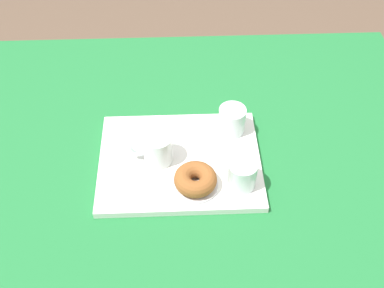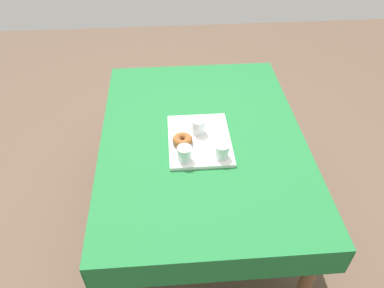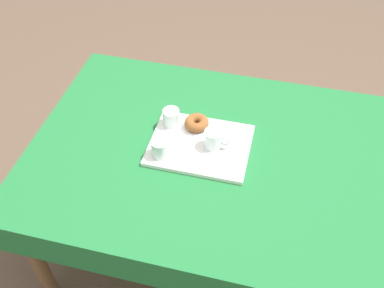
% 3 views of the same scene
% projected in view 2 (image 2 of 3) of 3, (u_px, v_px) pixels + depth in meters
% --- Properties ---
extents(ground_plane, '(6.00, 6.00, 0.00)m').
position_uv_depth(ground_plane, '(200.00, 218.00, 2.47)').
color(ground_plane, brown).
extents(dining_table, '(1.49, 1.09, 0.72)m').
position_uv_depth(dining_table, '(202.00, 148.00, 2.04)').
color(dining_table, '#1E6B33').
rests_on(dining_table, ground).
extents(serving_tray, '(0.41, 0.32, 0.02)m').
position_uv_depth(serving_tray, '(199.00, 140.00, 1.95)').
color(serving_tray, white).
rests_on(serving_tray, dining_table).
extents(tea_mug_left, '(0.11, 0.07, 0.08)m').
position_uv_depth(tea_mug_left, '(199.00, 126.00, 1.96)').
color(tea_mug_left, silver).
rests_on(tea_mug_left, serving_tray).
extents(water_glass_near, '(0.07, 0.07, 0.08)m').
position_uv_depth(water_glass_near, '(185.00, 154.00, 1.80)').
color(water_glass_near, silver).
rests_on(water_glass_near, serving_tray).
extents(water_glass_far, '(0.07, 0.07, 0.08)m').
position_uv_depth(water_glass_far, '(222.00, 151.00, 1.82)').
color(water_glass_far, silver).
rests_on(water_glass_far, serving_tray).
extents(donut_plate_left, '(0.11, 0.11, 0.01)m').
position_uv_depth(donut_plate_left, '(183.00, 144.00, 1.91)').
color(donut_plate_left, silver).
rests_on(donut_plate_left, serving_tray).
extents(sugar_donut_left, '(0.10, 0.10, 0.04)m').
position_uv_depth(sugar_donut_left, '(183.00, 140.00, 1.89)').
color(sugar_donut_left, brown).
rests_on(sugar_donut_left, donut_plate_left).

